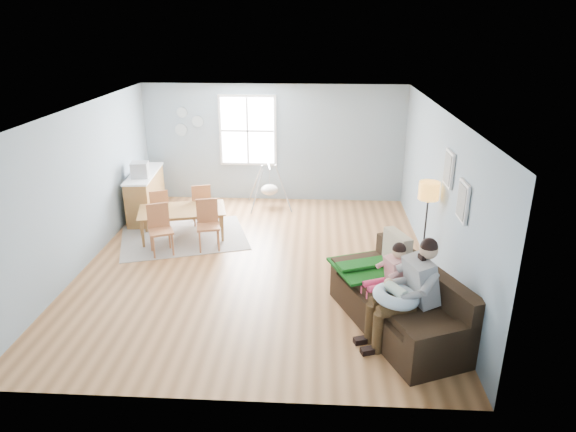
# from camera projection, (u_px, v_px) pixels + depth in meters

# --- Properties ---
(room) EXTENTS (8.40, 9.40, 3.90)m
(room) POSITION_uv_depth(u_px,v_px,m) (255.00, 127.00, 8.20)
(room) COLOR #935D34
(window) EXTENTS (1.32, 0.08, 1.62)m
(window) POSITION_uv_depth(u_px,v_px,m) (248.00, 131.00, 11.74)
(window) COLOR white
(window) RESTS_ON room
(pictures) EXTENTS (0.05, 1.34, 0.74)m
(pictures) POSITION_uv_depth(u_px,v_px,m) (455.00, 184.00, 7.27)
(pictures) COLOR white
(pictures) RESTS_ON room
(wall_plates) EXTENTS (0.67, 0.02, 0.66)m
(wall_plates) POSITION_uv_depth(u_px,v_px,m) (187.00, 122.00, 11.75)
(wall_plates) COLOR #8FA5AC
(wall_plates) RESTS_ON room
(sofa) EXTENTS (1.81, 2.51, 0.93)m
(sofa) POSITION_uv_depth(u_px,v_px,m) (402.00, 306.00, 7.09)
(sofa) COLOR black
(sofa) RESTS_ON room
(green_throw) EXTENTS (1.31, 1.23, 0.04)m
(green_throw) POSITION_uv_depth(u_px,v_px,m) (370.00, 266.00, 7.64)
(green_throw) COLOR #155E16
(green_throw) RESTS_ON sofa
(beige_pillow) EXTENTS (0.36, 0.59, 0.58)m
(beige_pillow) POSITION_uv_depth(u_px,v_px,m) (397.00, 251.00, 7.50)
(beige_pillow) COLOR tan
(beige_pillow) RESTS_ON sofa
(father) EXTENTS (1.10, 0.71, 1.48)m
(father) POSITION_uv_depth(u_px,v_px,m) (408.00, 289.00, 6.59)
(father) COLOR gray
(father) RESTS_ON sofa
(nursing_pillow) EXTENTS (0.79, 0.78, 0.25)m
(nursing_pillow) POSITION_uv_depth(u_px,v_px,m) (396.00, 296.00, 6.56)
(nursing_pillow) COLOR silver
(nursing_pillow) RESTS_ON father
(infant) EXTENTS (0.29, 0.40, 0.15)m
(infant) POSITION_uv_depth(u_px,v_px,m) (395.00, 289.00, 6.56)
(infant) COLOR silver
(infant) RESTS_ON nursing_pillow
(toddler) EXTENTS (0.65, 0.48, 0.96)m
(toddler) POSITION_uv_depth(u_px,v_px,m) (391.00, 270.00, 7.09)
(toddler) COLOR white
(toddler) RESTS_ON sofa
(floor_lamp) EXTENTS (0.32, 0.32, 1.61)m
(floor_lamp) POSITION_uv_depth(u_px,v_px,m) (428.00, 199.00, 8.25)
(floor_lamp) COLOR black
(floor_lamp) RESTS_ON room
(storage_cube) EXTENTS (0.47, 0.44, 0.46)m
(storage_cube) POSITION_uv_depth(u_px,v_px,m) (440.00, 324.00, 6.84)
(storage_cube) COLOR white
(storage_cube) RESTS_ON room
(rug) EXTENTS (2.82, 2.45, 0.01)m
(rug) POSITION_uv_depth(u_px,v_px,m) (184.00, 237.00, 10.14)
(rug) COLOR gray
(rug) RESTS_ON room
(dining_table) EXTENTS (1.82, 1.29, 0.58)m
(dining_table) POSITION_uv_depth(u_px,v_px,m) (183.00, 224.00, 10.04)
(dining_table) COLOR brown
(dining_table) RESTS_ON rug
(chair_sw) EXTENTS (0.55, 0.55, 0.92)m
(chair_sw) POSITION_uv_depth(u_px,v_px,m) (160.00, 226.00, 9.33)
(chair_sw) COLOR #945633
(chair_sw) RESTS_ON rug
(chair_se) EXTENTS (0.51, 0.51, 0.93)m
(chair_se) POSITION_uv_depth(u_px,v_px,m) (208.00, 221.00, 9.53)
(chair_se) COLOR #945633
(chair_se) RESTS_ON rug
(chair_nw) EXTENTS (0.50, 0.50, 0.85)m
(chair_nw) POSITION_uv_depth(u_px,v_px,m) (159.00, 207.00, 10.41)
(chair_nw) COLOR #945633
(chair_nw) RESTS_ON rug
(chair_ne) EXTENTS (0.51, 0.51, 0.90)m
(chair_ne) POSITION_uv_depth(u_px,v_px,m) (201.00, 202.00, 10.60)
(chair_ne) COLOR #945633
(chair_ne) RESTS_ON rug
(counter) EXTENTS (0.66, 1.77, 0.97)m
(counter) POSITION_uv_depth(u_px,v_px,m) (146.00, 194.00, 11.12)
(counter) COLOR brown
(counter) RESTS_ON room
(monitor) EXTENTS (0.38, 0.37, 0.32)m
(monitor) POSITION_uv_depth(u_px,v_px,m) (140.00, 170.00, 10.59)
(monitor) COLOR #A5A5AA
(monitor) RESTS_ON counter
(baby_swing) EXTENTS (1.08, 1.10, 0.96)m
(baby_swing) POSITION_uv_depth(u_px,v_px,m) (270.00, 189.00, 11.65)
(baby_swing) COLOR #A5A5AA
(baby_swing) RESTS_ON room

